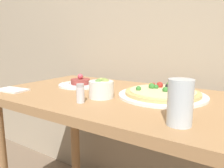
# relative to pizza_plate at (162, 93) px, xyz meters

# --- Properties ---
(dining_table) EXTENTS (1.09, 0.65, 0.79)m
(dining_table) POSITION_rel_pizza_plate_xyz_m (-0.20, -0.07, -0.15)
(dining_table) COLOR #AD7F51
(dining_table) RESTS_ON ground_plane
(pizza_plate) EXTENTS (0.37, 0.37, 0.05)m
(pizza_plate) POSITION_rel_pizza_plate_xyz_m (0.00, 0.00, 0.00)
(pizza_plate) COLOR white
(pizza_plate) RESTS_ON dining_table
(tartare_plate) EXTENTS (0.23, 0.23, 0.06)m
(tartare_plate) POSITION_rel_pizza_plate_xyz_m (-0.44, -0.01, -0.00)
(tartare_plate) COLOR white
(tartare_plate) RESTS_ON dining_table
(small_bowl) EXTENTS (0.10, 0.10, 0.08)m
(small_bowl) POSITION_rel_pizza_plate_xyz_m (-0.20, -0.15, 0.03)
(small_bowl) COLOR white
(small_bowl) RESTS_ON dining_table
(drinking_glass) EXTENTS (0.07, 0.07, 0.13)m
(drinking_glass) POSITION_rel_pizza_plate_xyz_m (0.15, -0.29, 0.05)
(drinking_glass) COLOR silver
(drinking_glass) RESTS_ON dining_table
(napkin) EXTENTS (0.15, 0.10, 0.01)m
(napkin) POSITION_rel_pizza_plate_xyz_m (-0.63, -0.28, -0.01)
(napkin) COLOR white
(napkin) RESTS_ON dining_table
(salt_shaker) EXTENTS (0.03, 0.03, 0.07)m
(salt_shaker) POSITION_rel_pizza_plate_xyz_m (-0.22, -0.26, 0.02)
(salt_shaker) COLOR silver
(salt_shaker) RESTS_ON dining_table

